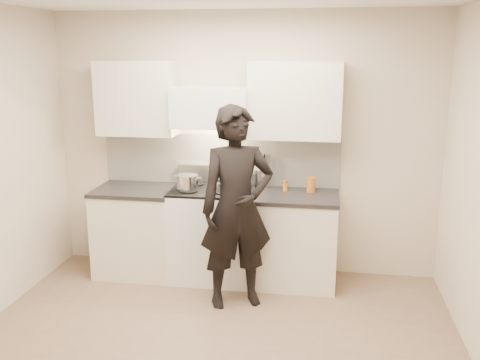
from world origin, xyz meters
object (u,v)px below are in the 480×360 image
object	(u,v)px
counter_right	(291,238)
wok	(228,175)
utensil_crock	(261,177)
stove	(210,233)
person	(237,208)

from	to	relation	value
counter_right	wok	size ratio (longest dim) A/B	1.89
wok	counter_right	bearing A→B (deg)	-8.76
utensil_crock	stove	bearing A→B (deg)	-154.01
stove	wok	bearing A→B (deg)	30.76
counter_right	person	distance (m)	0.85
counter_right	utensil_crock	size ratio (longest dim) A/B	2.60
wok	person	size ratio (longest dim) A/B	0.26
person	wok	bearing A→B (deg)	83.49
wok	utensil_crock	xyz separation A→B (m)	(0.33, 0.14, -0.04)
counter_right	utensil_crock	distance (m)	0.70
counter_right	utensil_crock	xyz separation A→B (m)	(-0.33, 0.24, 0.57)
utensil_crock	counter_right	bearing A→B (deg)	-36.22
stove	wok	world-z (taller)	wok
stove	wok	xyz separation A→B (m)	(0.17, 0.10, 0.59)
stove	person	bearing A→B (deg)	-56.10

